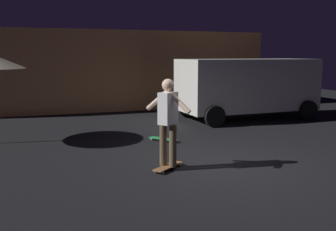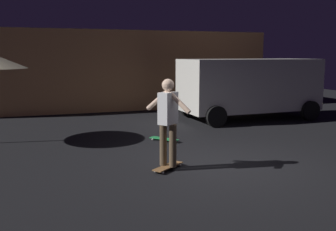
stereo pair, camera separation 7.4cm
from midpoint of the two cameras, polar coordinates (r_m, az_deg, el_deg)
ground_plane at (r=7.97m, az=7.91°, el=-7.01°), size 28.00×28.00×0.00m
low_building at (r=16.37m, az=-7.69°, el=6.72°), size 12.32×3.02×3.10m
parked_van at (r=13.37m, az=12.09°, el=4.42°), size 4.64×2.26×2.03m
skateboard_ridden at (r=7.49m, az=0.29°, el=-7.54°), size 0.74×0.63×0.07m
skateboard_spare at (r=9.85m, az=-0.35°, el=-3.48°), size 0.64×0.74×0.07m
skater at (r=7.27m, az=0.29°, el=-0.10°), size 0.66×0.84×1.67m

